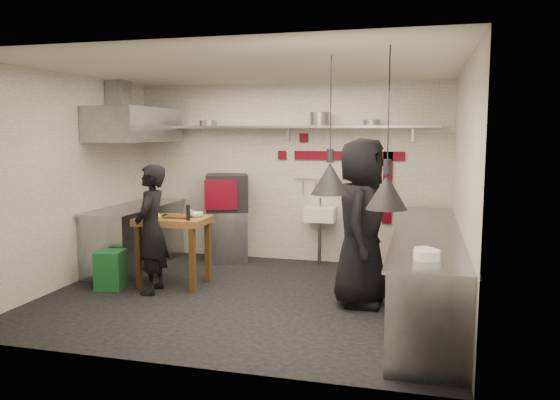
% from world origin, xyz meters
% --- Properties ---
extents(floor, '(5.00, 5.00, 0.00)m').
position_xyz_m(floor, '(0.00, 0.00, 0.00)').
color(floor, black).
rests_on(floor, ground).
extents(ceiling, '(5.00, 5.00, 0.00)m').
position_xyz_m(ceiling, '(0.00, 0.00, 2.80)').
color(ceiling, beige).
rests_on(ceiling, floor).
extents(wall_back, '(5.00, 0.04, 2.80)m').
position_xyz_m(wall_back, '(0.00, 2.10, 1.40)').
color(wall_back, silver).
rests_on(wall_back, floor).
extents(wall_front, '(5.00, 0.04, 2.80)m').
position_xyz_m(wall_front, '(0.00, -2.10, 1.40)').
color(wall_front, silver).
rests_on(wall_front, floor).
extents(wall_left, '(0.04, 4.20, 2.80)m').
position_xyz_m(wall_left, '(-2.50, 0.00, 1.40)').
color(wall_left, silver).
rests_on(wall_left, floor).
extents(wall_right, '(0.04, 4.20, 2.80)m').
position_xyz_m(wall_right, '(2.50, 0.00, 1.40)').
color(wall_right, silver).
rests_on(wall_right, floor).
extents(red_band_horiz, '(1.70, 0.02, 0.14)m').
position_xyz_m(red_band_horiz, '(0.95, 2.08, 1.68)').
color(red_band_horiz, '#640517').
rests_on(red_band_horiz, wall_back).
extents(red_band_vert, '(0.14, 0.02, 1.10)m').
position_xyz_m(red_band_vert, '(1.55, 2.08, 1.20)').
color(red_band_vert, '#640517').
rests_on(red_band_vert, wall_back).
extents(red_tile_a, '(0.14, 0.02, 0.14)m').
position_xyz_m(red_tile_a, '(0.25, 2.08, 1.95)').
color(red_tile_a, '#640517').
rests_on(red_tile_a, wall_back).
extents(red_tile_b, '(0.14, 0.02, 0.14)m').
position_xyz_m(red_tile_b, '(-0.10, 2.08, 1.68)').
color(red_tile_b, '#640517').
rests_on(red_tile_b, wall_back).
extents(back_shelf, '(4.60, 0.34, 0.04)m').
position_xyz_m(back_shelf, '(0.00, 1.92, 2.12)').
color(back_shelf, gray).
rests_on(back_shelf, wall_back).
extents(shelf_bracket_left, '(0.04, 0.06, 0.24)m').
position_xyz_m(shelf_bracket_left, '(-1.90, 2.07, 2.02)').
color(shelf_bracket_left, gray).
rests_on(shelf_bracket_left, wall_back).
extents(shelf_bracket_mid, '(0.04, 0.06, 0.24)m').
position_xyz_m(shelf_bracket_mid, '(0.00, 2.07, 2.02)').
color(shelf_bracket_mid, gray).
rests_on(shelf_bracket_mid, wall_back).
extents(shelf_bracket_right, '(0.04, 0.06, 0.24)m').
position_xyz_m(shelf_bracket_right, '(1.90, 2.07, 2.02)').
color(shelf_bracket_right, gray).
rests_on(shelf_bracket_right, wall_back).
extents(pan_far_left, '(0.29, 0.29, 0.09)m').
position_xyz_m(pan_far_left, '(-1.28, 1.92, 2.19)').
color(pan_far_left, gray).
rests_on(pan_far_left, back_shelf).
extents(pan_mid_left, '(0.28, 0.28, 0.07)m').
position_xyz_m(pan_mid_left, '(-1.28, 1.92, 2.18)').
color(pan_mid_left, gray).
rests_on(pan_mid_left, back_shelf).
extents(stock_pot, '(0.38, 0.38, 0.20)m').
position_xyz_m(stock_pot, '(0.53, 1.92, 2.24)').
color(stock_pot, gray).
rests_on(stock_pot, back_shelf).
extents(pan_right, '(0.28, 0.28, 0.08)m').
position_xyz_m(pan_right, '(1.31, 1.92, 2.18)').
color(pan_right, gray).
rests_on(pan_right, back_shelf).
extents(oven_stand, '(0.76, 0.73, 0.80)m').
position_xyz_m(oven_stand, '(-0.90, 1.75, 0.40)').
color(oven_stand, gray).
rests_on(oven_stand, floor).
extents(combi_oven, '(0.82, 0.79, 0.58)m').
position_xyz_m(combi_oven, '(-0.93, 1.79, 1.09)').
color(combi_oven, black).
rests_on(combi_oven, oven_stand).
extents(oven_door, '(0.48, 0.20, 0.46)m').
position_xyz_m(oven_door, '(-0.90, 1.46, 1.09)').
color(oven_door, '#640517').
rests_on(oven_door, combi_oven).
extents(oven_glass, '(0.30, 0.13, 0.34)m').
position_xyz_m(oven_glass, '(-0.91, 1.47, 1.09)').
color(oven_glass, black).
rests_on(oven_glass, oven_door).
extents(hand_sink, '(0.46, 0.34, 0.22)m').
position_xyz_m(hand_sink, '(0.55, 1.92, 0.78)').
color(hand_sink, white).
rests_on(hand_sink, wall_back).
extents(sink_tap, '(0.03, 0.03, 0.14)m').
position_xyz_m(sink_tap, '(0.55, 1.92, 0.96)').
color(sink_tap, gray).
rests_on(sink_tap, hand_sink).
extents(sink_drain, '(0.06, 0.06, 0.66)m').
position_xyz_m(sink_drain, '(0.55, 1.88, 0.34)').
color(sink_drain, gray).
rests_on(sink_drain, floor).
extents(utensil_rail, '(0.90, 0.02, 0.02)m').
position_xyz_m(utensil_rail, '(0.55, 2.06, 1.32)').
color(utensil_rail, gray).
rests_on(utensil_rail, wall_back).
extents(counter_right, '(0.70, 3.80, 0.90)m').
position_xyz_m(counter_right, '(2.15, 0.00, 0.45)').
color(counter_right, gray).
rests_on(counter_right, floor).
extents(counter_right_top, '(0.76, 3.90, 0.03)m').
position_xyz_m(counter_right_top, '(2.15, 0.00, 0.92)').
color(counter_right_top, gray).
rests_on(counter_right_top, counter_right).
extents(plate_stack, '(0.25, 0.25, 0.09)m').
position_xyz_m(plate_stack, '(2.12, -1.45, 0.97)').
color(plate_stack, white).
rests_on(plate_stack, counter_right_top).
extents(small_bowl_right, '(0.25, 0.25, 0.05)m').
position_xyz_m(small_bowl_right, '(2.10, -1.19, 0.96)').
color(small_bowl_right, white).
rests_on(small_bowl_right, counter_right_top).
extents(counter_left, '(0.70, 1.90, 0.90)m').
position_xyz_m(counter_left, '(-2.15, 1.05, 0.45)').
color(counter_left, gray).
rests_on(counter_left, floor).
extents(counter_left_top, '(0.76, 2.00, 0.03)m').
position_xyz_m(counter_left_top, '(-2.15, 1.05, 0.92)').
color(counter_left_top, gray).
rests_on(counter_left_top, counter_left).
extents(extractor_hood, '(0.78, 1.60, 0.50)m').
position_xyz_m(extractor_hood, '(-2.10, 1.05, 2.15)').
color(extractor_hood, gray).
rests_on(extractor_hood, ceiling).
extents(hood_duct, '(0.28, 0.28, 0.50)m').
position_xyz_m(hood_duct, '(-2.35, 1.05, 2.55)').
color(hood_duct, gray).
rests_on(hood_duct, ceiling).
extents(green_bin, '(0.39, 0.39, 0.50)m').
position_xyz_m(green_bin, '(-1.86, -0.10, 0.25)').
color(green_bin, '#1A5B2C').
rests_on(green_bin, floor).
extents(prep_table, '(0.95, 0.68, 0.92)m').
position_xyz_m(prep_table, '(-1.12, 0.25, 0.46)').
color(prep_table, brown).
rests_on(prep_table, floor).
extents(cutting_board, '(0.36, 0.27, 0.02)m').
position_xyz_m(cutting_board, '(-1.04, 0.23, 0.93)').
color(cutting_board, '#4F3214').
rests_on(cutting_board, prep_table).
extents(pepper_mill, '(0.06, 0.06, 0.20)m').
position_xyz_m(pepper_mill, '(-0.82, 0.06, 1.02)').
color(pepper_mill, black).
rests_on(pepper_mill, prep_table).
extents(lemon_a, '(0.09, 0.09, 0.07)m').
position_xyz_m(lemon_a, '(-1.27, 0.08, 0.96)').
color(lemon_a, yellow).
rests_on(lemon_a, prep_table).
extents(lemon_b, '(0.09, 0.09, 0.07)m').
position_xyz_m(lemon_b, '(-1.23, 0.04, 0.96)').
color(lemon_b, yellow).
rests_on(lemon_b, prep_table).
extents(veg_ball, '(0.10, 0.10, 0.09)m').
position_xyz_m(veg_ball, '(-0.95, 0.41, 0.97)').
color(veg_ball, '#498D30').
rests_on(veg_ball, prep_table).
extents(steel_tray, '(0.22, 0.19, 0.03)m').
position_xyz_m(steel_tray, '(-1.33, 0.32, 0.94)').
color(steel_tray, gray).
rests_on(steel_tray, prep_table).
extents(bowl, '(0.22, 0.22, 0.06)m').
position_xyz_m(bowl, '(-0.84, 0.35, 0.95)').
color(bowl, white).
rests_on(bowl, prep_table).
extents(heat_lamp_near, '(0.46, 0.46, 1.40)m').
position_xyz_m(heat_lamp_near, '(1.15, -0.77, 2.10)').
color(heat_lamp_near, black).
rests_on(heat_lamp_near, ceiling).
extents(heat_lamp_far, '(0.47, 0.47, 1.46)m').
position_xyz_m(heat_lamp_far, '(1.76, -1.32, 2.07)').
color(heat_lamp_far, black).
rests_on(heat_lamp_far, ceiling).
extents(chef_left, '(0.48, 0.65, 1.64)m').
position_xyz_m(chef_left, '(-1.24, -0.13, 0.82)').
color(chef_left, black).
rests_on(chef_left, floor).
extents(chef_right, '(0.68, 1.00, 1.97)m').
position_xyz_m(chef_right, '(1.38, 0.05, 0.99)').
color(chef_right, black).
rests_on(chef_right, floor).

